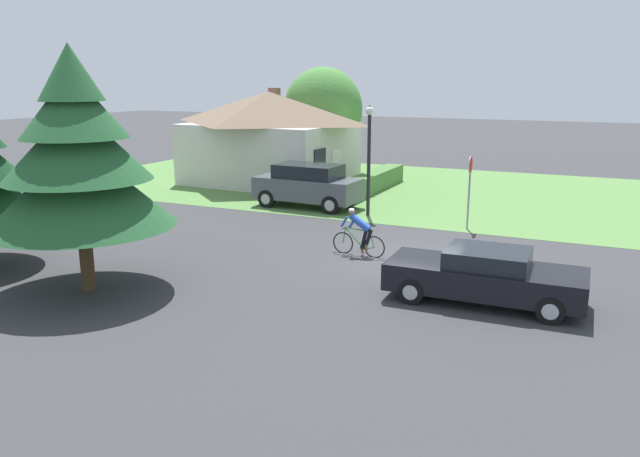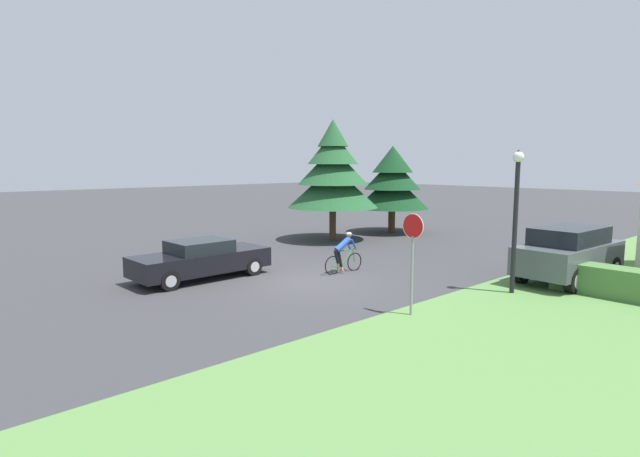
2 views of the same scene
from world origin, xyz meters
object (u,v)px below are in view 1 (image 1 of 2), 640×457
sedan_left_lane (485,276)px  conifer_tall_near (77,158)px  cottage_house (269,136)px  cyclist (359,233)px  street_lamp (369,147)px  parked_suv_right (308,185)px  deciduous_tree_right (323,109)px  stop_sign (470,179)px

sedan_left_lane → conifer_tall_near: conifer_tall_near is taller
cottage_house → conifer_tall_near: size_ratio=1.42×
cyclist → street_lamp: size_ratio=0.40×
cyclist → parked_suv_right: parked_suv_right is taller
deciduous_tree_right → parked_suv_right: bearing=-159.4°
conifer_tall_near → deciduous_tree_right: (21.08, 2.87, 0.24)m
cottage_house → street_lamp: cottage_house is taller
cottage_house → deciduous_tree_right: (4.02, -1.27, 1.24)m
cyclist → stop_sign: size_ratio=0.66×
stop_sign → street_lamp: (0.70, 4.14, 0.88)m
parked_suv_right → stop_sign: 7.22m
parked_suv_right → cottage_house: bearing=-44.3°
cyclist → conifer_tall_near: size_ratio=0.29×
street_lamp → conifer_tall_near: size_ratio=0.71×
cottage_house → sedan_left_lane: cottage_house is taller
sedan_left_lane → street_lamp: street_lamp is taller
cottage_house → stop_sign: (-6.17, -11.72, -0.59)m
sedan_left_lane → cyclist: (2.65, 4.33, 0.05)m
cottage_house → deciduous_tree_right: size_ratio=1.46×
conifer_tall_near → deciduous_tree_right: conifer_tall_near is taller
parked_suv_right → street_lamp: bearing=172.9°
sedan_left_lane → cyclist: size_ratio=2.68×
cottage_house → sedan_left_lane: 19.45m
sedan_left_lane → deciduous_tree_right: bearing=-56.1°
parked_suv_right → deciduous_tree_right: bearing=-66.8°
sedan_left_lane → conifer_tall_near: bearing=18.3°
parked_suv_right → conifer_tall_near: bearing=90.1°
street_lamp → deciduous_tree_right: size_ratio=0.73×
cottage_house → deciduous_tree_right: deciduous_tree_right is taller
stop_sign → conifer_tall_near: 13.36m
street_lamp → deciduous_tree_right: (9.49, 6.31, 0.95)m
street_lamp → deciduous_tree_right: bearing=33.6°
parked_suv_right → stop_sign: size_ratio=1.69×
sedan_left_lane → cyclist: cyclist is taller
sedan_left_lane → parked_suv_right: parked_suv_right is taller
cottage_house → parked_suv_right: size_ratio=1.93×
parked_suv_right → sedan_left_lane: bearing=138.6°
cottage_house → street_lamp: size_ratio=2.01×
stop_sign → deciduous_tree_right: 14.71m
deciduous_tree_right → sedan_left_lane: bearing=-145.0°
street_lamp → conifer_tall_near: 12.11m
cyclist → stop_sign: 5.53m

